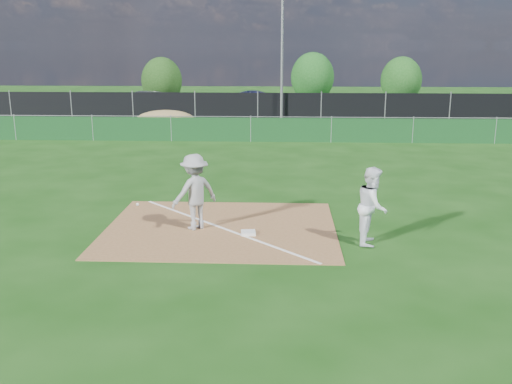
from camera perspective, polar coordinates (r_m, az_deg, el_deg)
ground at (r=23.75m, az=-1.21°, el=3.09°), size 90.00×90.00×0.00m
infield_dirt at (r=15.05m, az=-3.53°, el=-3.61°), size 6.00×5.00×0.02m
foul_line at (r=15.05m, az=-3.53°, el=-3.56°), size 5.01×5.01×0.01m
green_fence at (r=28.56m, az=-0.54°, el=6.24°), size 44.00×0.05×1.20m
dirt_mound at (r=32.66m, az=-9.05°, el=7.07°), size 3.38×2.60×1.17m
black_fence at (r=36.46m, az=0.17°, el=8.49°), size 46.00×0.04×1.80m
parking_lot at (r=41.52m, az=0.48°, el=7.98°), size 46.00×9.00×0.01m
light_pole at (r=35.93m, az=2.61°, el=13.35°), size 0.16×0.16×8.00m
first_base at (r=14.50m, az=-0.78°, el=-4.09°), size 0.40×0.40×0.08m
play_at_first at (r=14.78m, az=-6.15°, el=0.01°), size 2.27×1.36×1.97m
runner at (r=13.93m, az=11.57°, el=-1.36°), size 0.89×1.04×1.89m
car_left at (r=41.96m, az=-10.27°, el=8.95°), size 5.16×3.18×1.64m
car_mid at (r=40.36m, az=0.42°, el=8.93°), size 5.03×2.52×1.58m
car_right at (r=40.56m, az=6.16°, el=8.61°), size 4.38×2.29×1.21m
tree_left at (r=46.91m, az=-9.41°, el=10.93°), size 3.22×3.22×3.81m
tree_mid at (r=47.87m, az=5.67°, el=11.34°), size 3.52×3.52×4.18m
tree_right at (r=47.90m, az=14.31°, el=10.77°), size 3.24×3.24×3.85m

